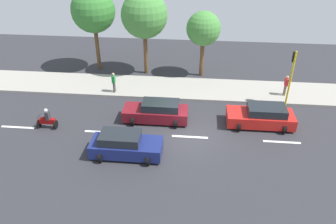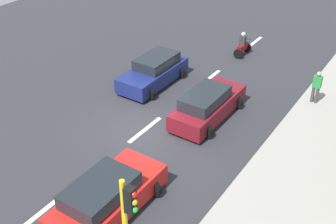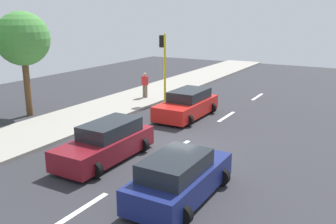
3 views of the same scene
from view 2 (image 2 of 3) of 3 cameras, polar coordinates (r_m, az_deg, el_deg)
ground_plane at (r=19.76m, az=-3.06°, el=-2.49°), size 40.00×60.00×0.10m
sidewalk at (r=17.27m, az=16.26°, el=-9.43°), size 4.00×60.00×0.15m
lane_stripe_north at (r=16.44m, az=-15.83°, el=-12.21°), size 0.20×2.40×0.01m
lane_stripe_mid at (r=19.72m, az=-3.06°, el=-2.36°), size 0.20×2.40×0.01m
lane_stripe_south at (r=24.08m, az=5.45°, el=4.42°), size 0.20×2.40×0.01m
lane_stripe_far_south at (r=29.02m, az=11.29°, el=8.96°), size 0.20×2.40×0.01m
car_dark_blue at (r=23.19m, az=-1.88°, el=5.36°), size 2.21×4.33×1.52m
car_maroon at (r=20.24m, az=5.25°, el=0.92°), size 2.14×4.58×1.52m
car_red at (r=15.39m, az=-8.12°, el=-11.08°), size 2.35×4.58×1.52m
motorcycle at (r=26.88m, az=9.87°, el=8.67°), size 0.60×1.30×1.53m
pedestrian_by_tree at (r=22.26m, az=19.08°, el=3.27°), size 0.40×0.24×1.69m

